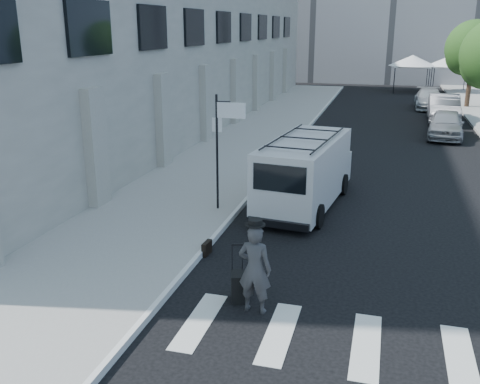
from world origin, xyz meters
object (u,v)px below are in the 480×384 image
Objects in this scene: businessman at (255,269)px; parked_car_c at (429,99)px; parked_car_a at (446,124)px; cargo_van at (306,171)px; briefcase at (207,248)px; parked_car_b at (444,108)px; suitcase at (238,287)px.

businessman is 30.95m from parked_car_c.
cargo_van is at bearing -107.45° from parked_car_a.
cargo_van reaches higher than businessman.
cargo_van reaches higher than briefcase.
parked_car_b reaches higher than parked_car_a.
parked_car_b is (0.31, 5.20, 0.09)m from parked_car_a.
businessman is 25.61m from parked_car_b.
briefcase is 0.09× the size of parked_car_c.
parked_car_b reaches higher than briefcase.
parked_car_c is at bearing 61.53° from suitcase.
suitcase is 25.39m from parked_car_b.
briefcase is at bearing 105.65° from suitcase.
parked_car_b is (7.40, 22.58, 0.64)m from briefcase.
parked_car_c is at bearing -95.91° from businessman.
businessman is 4.24× the size of briefcase.
businessman reaches higher than suitcase.
businessman is at bearing -82.76° from cargo_van.
businessman is at bearing -49.10° from briefcase.
suitcase is (1.40, -2.09, 0.15)m from briefcase.
parked_car_b reaches higher than parked_car_c.
cargo_van is 13.84m from parked_car_a.
parked_car_a is at bearing -88.68° from parked_car_c.
suitcase is at bearing -86.57° from cargo_van.
businessman is 3.14m from briefcase.
parked_car_a is at bearing -101.36° from businessman.
briefcase is 0.07× the size of cargo_van.
parked_car_c is (5.50, 30.20, 0.36)m from suitcase.
parked_car_c reaches higher than briefcase.
suitcase is 0.20× the size of cargo_van.
cargo_van reaches higher than suitcase.
parked_car_b reaches higher than suitcase.
parked_car_c is at bearing 79.78° from briefcase.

